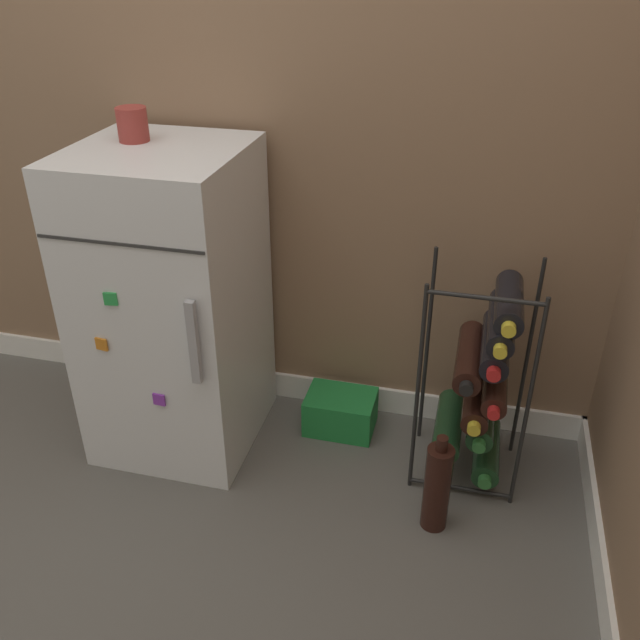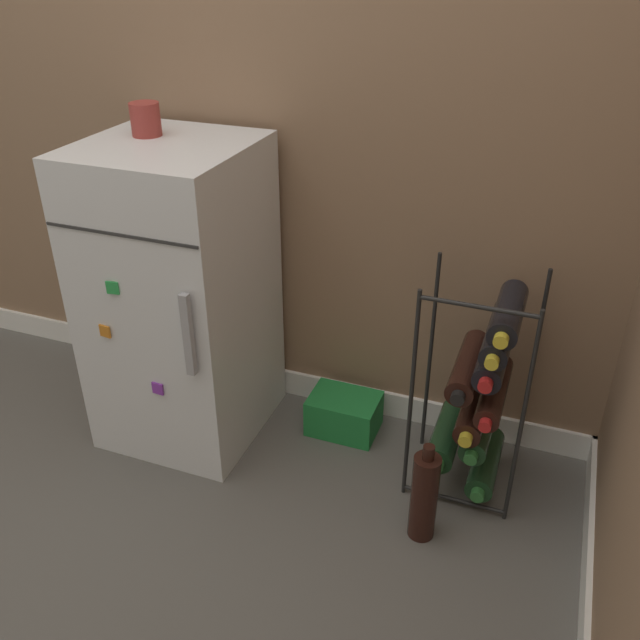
# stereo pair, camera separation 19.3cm
# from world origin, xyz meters

# --- Properties ---
(ground_plane) EXTENTS (14.00, 14.00, 0.00)m
(ground_plane) POSITION_xyz_m (0.00, 0.00, 0.00)
(ground_plane) COLOR #56544F
(wall_back) EXTENTS (7.01, 0.07, 2.50)m
(wall_back) POSITION_xyz_m (0.00, 0.58, 1.24)
(wall_back) COLOR #84664C
(wall_back) RESTS_ON ground_plane
(mini_fridge) EXTENTS (0.46, 0.50, 0.94)m
(mini_fridge) POSITION_xyz_m (-0.26, 0.28, 0.47)
(mini_fridge) COLOR silver
(mini_fridge) RESTS_ON ground_plane
(wine_rack) EXTENTS (0.30, 0.32, 0.67)m
(wine_rack) POSITION_xyz_m (0.66, 0.32, 0.33)
(wine_rack) COLOR black
(wine_rack) RESTS_ON ground_plane
(soda_box) EXTENTS (0.22, 0.16, 0.13)m
(soda_box) POSITION_xyz_m (0.23, 0.42, 0.06)
(soda_box) COLOR #1E7F38
(soda_box) RESTS_ON ground_plane
(fridge_top_cup) EXTENTS (0.08, 0.08, 0.09)m
(fridge_top_cup) POSITION_xyz_m (-0.34, 0.34, 0.98)
(fridge_top_cup) COLOR maroon
(fridge_top_cup) RESTS_ON mini_fridge
(loose_bottle_floor) EXTENTS (0.07, 0.07, 0.31)m
(loose_bottle_floor) POSITION_xyz_m (0.57, 0.07, 0.14)
(loose_bottle_floor) COLOR black
(loose_bottle_floor) RESTS_ON ground_plane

